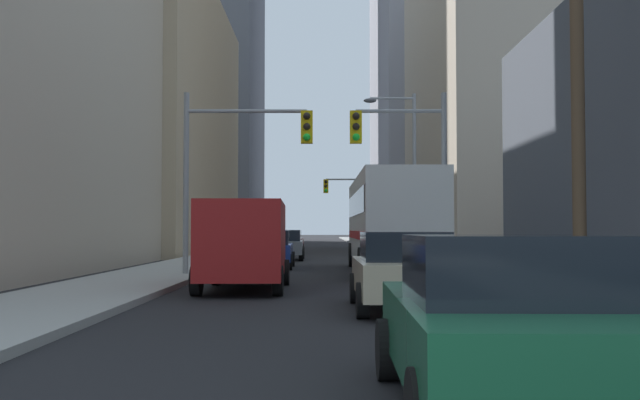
{
  "coord_description": "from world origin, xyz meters",
  "views": [
    {
      "loc": [
        0.16,
        -2.2,
        1.57
      ],
      "look_at": [
        0.0,
        36.08,
        3.1
      ],
      "focal_mm": 40.99,
      "sensor_mm": 36.0,
      "label": 1
    }
  ],
  "objects_px": {
    "traffic_signal_near_left": "(245,152)",
    "sedan_maroon": "(291,242)",
    "sedan_beige": "(406,271)",
    "sedan_green": "(507,323)",
    "sedan_blue": "(272,249)",
    "city_bus": "(393,219)",
    "cargo_van_red": "(248,240)",
    "traffic_signal_near_right": "(407,154)",
    "traffic_signal_far_right": "(354,197)",
    "sedan_grey": "(288,245)"
  },
  "relations": [
    {
      "from": "sedan_beige",
      "to": "sedan_grey",
      "type": "height_order",
      "value": "same"
    },
    {
      "from": "sedan_beige",
      "to": "traffic_signal_near_right",
      "type": "bearing_deg",
      "value": 83.3
    },
    {
      "from": "sedan_maroon",
      "to": "cargo_van_red",
      "type": "bearing_deg",
      "value": -89.77
    },
    {
      "from": "sedan_grey",
      "to": "traffic_signal_near_left",
      "type": "distance_m",
      "value": 14.19
    },
    {
      "from": "sedan_green",
      "to": "sedan_beige",
      "type": "relative_size",
      "value": 1.01
    },
    {
      "from": "sedan_blue",
      "to": "traffic_signal_near_right",
      "type": "bearing_deg",
      "value": -50.55
    },
    {
      "from": "cargo_van_red",
      "to": "traffic_signal_near_left",
      "type": "height_order",
      "value": "traffic_signal_near_left"
    },
    {
      "from": "sedan_beige",
      "to": "traffic_signal_near_right",
      "type": "height_order",
      "value": "traffic_signal_near_right"
    },
    {
      "from": "sedan_blue",
      "to": "sedan_beige",
      "type": "bearing_deg",
      "value": -76.43
    },
    {
      "from": "traffic_signal_near_right",
      "to": "traffic_signal_far_right",
      "type": "distance_m",
      "value": 32.41
    },
    {
      "from": "city_bus",
      "to": "sedan_green",
      "type": "height_order",
      "value": "city_bus"
    },
    {
      "from": "sedan_beige",
      "to": "sedan_maroon",
      "type": "relative_size",
      "value": 0.99
    },
    {
      "from": "sedan_beige",
      "to": "sedan_blue",
      "type": "xyz_separation_m",
      "value": [
        -3.65,
        15.13,
        0.0
      ]
    },
    {
      "from": "sedan_grey",
      "to": "traffic_signal_far_right",
      "type": "relative_size",
      "value": 0.7
    },
    {
      "from": "city_bus",
      "to": "sedan_blue",
      "type": "distance_m",
      "value": 5.57
    },
    {
      "from": "city_bus",
      "to": "sedan_blue",
      "type": "height_order",
      "value": "city_bus"
    },
    {
      "from": "sedan_green",
      "to": "traffic_signal_far_right",
      "type": "bearing_deg",
      "value": 89.06
    },
    {
      "from": "sedan_blue",
      "to": "traffic_signal_near_left",
      "type": "bearing_deg",
      "value": -94.94
    },
    {
      "from": "sedan_maroon",
      "to": "traffic_signal_near_right",
      "type": "height_order",
      "value": "traffic_signal_near_right"
    },
    {
      "from": "sedan_green",
      "to": "sedan_blue",
      "type": "xyz_separation_m",
      "value": [
        -3.61,
        23.01,
        0.0
      ]
    },
    {
      "from": "sedan_beige",
      "to": "traffic_signal_near_right",
      "type": "distance_m",
      "value": 9.96
    },
    {
      "from": "traffic_signal_near_left",
      "to": "city_bus",
      "type": "bearing_deg",
      "value": 28.92
    },
    {
      "from": "sedan_beige",
      "to": "sedan_green",
      "type": "bearing_deg",
      "value": -90.31
    },
    {
      "from": "traffic_signal_near_left",
      "to": "sedan_blue",
      "type": "bearing_deg",
      "value": 85.06
    },
    {
      "from": "sedan_beige",
      "to": "traffic_signal_far_right",
      "type": "distance_m",
      "value": 41.9
    },
    {
      "from": "sedan_beige",
      "to": "sedan_blue",
      "type": "bearing_deg",
      "value": 103.57
    },
    {
      "from": "city_bus",
      "to": "cargo_van_red",
      "type": "xyz_separation_m",
      "value": [
        -4.48,
        -7.45,
        -0.64
      ]
    },
    {
      "from": "sedan_blue",
      "to": "traffic_signal_far_right",
      "type": "xyz_separation_m",
      "value": [
        4.42,
        26.64,
        3.27
      ]
    },
    {
      "from": "sedan_blue",
      "to": "traffic_signal_near_right",
      "type": "relative_size",
      "value": 0.7
    },
    {
      "from": "sedan_blue",
      "to": "traffic_signal_near_left",
      "type": "distance_m",
      "value": 6.66
    },
    {
      "from": "sedan_grey",
      "to": "traffic_signal_near_left",
      "type": "xyz_separation_m",
      "value": [
        -0.74,
        -13.78,
        3.29
      ]
    },
    {
      "from": "sedan_grey",
      "to": "traffic_signal_near_right",
      "type": "distance_m",
      "value": 14.86
    },
    {
      "from": "traffic_signal_near_left",
      "to": "traffic_signal_far_right",
      "type": "relative_size",
      "value": 1.0
    },
    {
      "from": "sedan_blue",
      "to": "city_bus",
      "type": "bearing_deg",
      "value": -33.03
    },
    {
      "from": "city_bus",
      "to": "cargo_van_red",
      "type": "bearing_deg",
      "value": -121.01
    },
    {
      "from": "cargo_van_red",
      "to": "traffic_signal_far_right",
      "type": "xyz_separation_m",
      "value": [
        4.33,
        37.06,
        2.76
      ]
    },
    {
      "from": "sedan_maroon",
      "to": "traffic_signal_far_right",
      "type": "distance_m",
      "value": 10.2
    },
    {
      "from": "sedan_blue",
      "to": "traffic_signal_near_left",
      "type": "xyz_separation_m",
      "value": [
        -0.5,
        -5.77,
        3.29
      ]
    },
    {
      "from": "sedan_beige",
      "to": "sedan_grey",
      "type": "bearing_deg",
      "value": 98.38
    },
    {
      "from": "cargo_van_red",
      "to": "sedan_green",
      "type": "bearing_deg",
      "value": -74.39
    },
    {
      "from": "city_bus",
      "to": "traffic_signal_near_left",
      "type": "bearing_deg",
      "value": -151.08
    },
    {
      "from": "sedan_beige",
      "to": "sedan_maroon",
      "type": "bearing_deg",
      "value": 96.32
    },
    {
      "from": "cargo_van_red",
      "to": "sedan_blue",
      "type": "relative_size",
      "value": 1.24
    },
    {
      "from": "sedan_maroon",
      "to": "traffic_signal_near_right",
      "type": "distance_m",
      "value": 24.52
    },
    {
      "from": "sedan_grey",
      "to": "sedan_maroon",
      "type": "xyz_separation_m",
      "value": [
        -0.26,
        10.04,
        0.0
      ]
    },
    {
      "from": "sedan_green",
      "to": "traffic_signal_near_left",
      "type": "relative_size",
      "value": 0.71
    },
    {
      "from": "traffic_signal_near_right",
      "to": "traffic_signal_far_right",
      "type": "relative_size",
      "value": 1.0
    },
    {
      "from": "sedan_grey",
      "to": "sedan_maroon",
      "type": "bearing_deg",
      "value": 91.51
    },
    {
      "from": "traffic_signal_near_left",
      "to": "sedan_maroon",
      "type": "bearing_deg",
      "value": 88.85
    },
    {
      "from": "traffic_signal_near_right",
      "to": "traffic_signal_far_right",
      "type": "height_order",
      "value": "same"
    }
  ]
}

